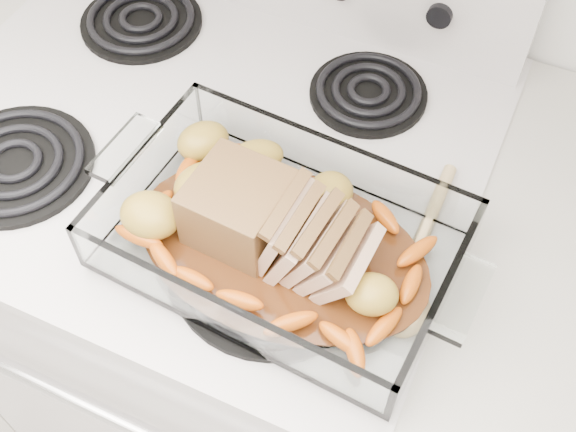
% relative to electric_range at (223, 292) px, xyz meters
% --- Properties ---
extents(electric_range, '(0.78, 0.70, 1.12)m').
position_rel_electric_range_xyz_m(electric_range, '(0.00, 0.00, 0.00)').
color(electric_range, silver).
rests_on(electric_range, ground).
extents(baking_dish, '(0.40, 0.26, 0.08)m').
position_rel_electric_range_xyz_m(baking_dish, '(0.19, -0.14, 0.48)').
color(baking_dish, white).
rests_on(baking_dish, electric_range).
extents(pork_roast, '(0.22, 0.11, 0.09)m').
position_rel_electric_range_xyz_m(pork_roast, '(0.17, -0.14, 0.51)').
color(pork_roast, brown).
rests_on(pork_roast, baking_dish).
extents(roast_vegetables, '(0.39, 0.21, 0.05)m').
position_rel_electric_range_xyz_m(roast_vegetables, '(0.19, -0.10, 0.49)').
color(roast_vegetables, '#D55113').
rests_on(roast_vegetables, baking_dish).
extents(wooden_spoon, '(0.06, 0.26, 0.02)m').
position_rel_electric_range_xyz_m(wooden_spoon, '(0.35, -0.10, 0.46)').
color(wooden_spoon, '#DABC7D').
rests_on(wooden_spoon, electric_range).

